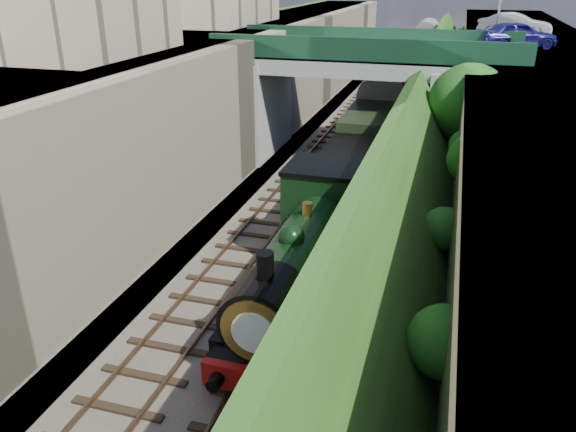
{
  "coord_description": "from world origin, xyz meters",
  "views": [
    {
      "loc": [
        5.12,
        -7.19,
        10.17
      ],
      "look_at": [
        0.0,
        10.18,
        2.3
      ],
      "focal_mm": 35.0,
      "sensor_mm": 36.0,
      "label": 1
    }
  ],
  "objects_px": {
    "road_bridge": "(375,93)",
    "car_silver": "(515,25)",
    "tree": "(471,107)",
    "car_blue": "(517,35)",
    "tender": "(349,187)",
    "locomotive": "(306,257)"
  },
  "relations": [
    {
      "from": "tree",
      "to": "car_silver",
      "type": "distance_m",
      "value": 15.47
    },
    {
      "from": "road_bridge",
      "to": "car_silver",
      "type": "bearing_deg",
      "value": 53.44
    },
    {
      "from": "locomotive",
      "to": "tender",
      "type": "xyz_separation_m",
      "value": [
        -0.0,
        7.36,
        -0.27
      ]
    },
    {
      "from": "tree",
      "to": "car_blue",
      "type": "distance_m",
      "value": 9.25
    },
    {
      "from": "locomotive",
      "to": "tender",
      "type": "relative_size",
      "value": 1.7
    },
    {
      "from": "road_bridge",
      "to": "tree",
      "type": "distance_m",
      "value": 7.03
    },
    {
      "from": "car_blue",
      "to": "tender",
      "type": "bearing_deg",
      "value": 128.47
    },
    {
      "from": "road_bridge",
      "to": "car_silver",
      "type": "xyz_separation_m",
      "value": [
        7.52,
        10.14,
        2.93
      ]
    },
    {
      "from": "car_silver",
      "to": "car_blue",
      "type": "bearing_deg",
      "value": -174.39
    },
    {
      "from": "car_blue",
      "to": "car_silver",
      "type": "distance_m",
      "value": 6.42
    },
    {
      "from": "road_bridge",
      "to": "tree",
      "type": "bearing_deg",
      "value": -44.83
    },
    {
      "from": "tree",
      "to": "car_blue",
      "type": "bearing_deg",
      "value": 75.55
    },
    {
      "from": "road_bridge",
      "to": "car_silver",
      "type": "relative_size",
      "value": 3.47
    },
    {
      "from": "tree",
      "to": "tender",
      "type": "relative_size",
      "value": 1.1
    },
    {
      "from": "car_silver",
      "to": "tender",
      "type": "distance_m",
      "value": 20.77
    },
    {
      "from": "locomotive",
      "to": "car_silver",
      "type": "bearing_deg",
      "value": 74.43
    },
    {
      "from": "car_blue",
      "to": "tender",
      "type": "height_order",
      "value": "car_blue"
    },
    {
      "from": "locomotive",
      "to": "road_bridge",
      "type": "bearing_deg",
      "value": 90.92
    },
    {
      "from": "tender",
      "to": "tree",
      "type": "bearing_deg",
      "value": 37.54
    },
    {
      "from": "road_bridge",
      "to": "car_silver",
      "type": "distance_m",
      "value": 12.96
    },
    {
      "from": "tender",
      "to": "road_bridge",
      "type": "bearing_deg",
      "value": 91.71
    },
    {
      "from": "road_bridge",
      "to": "car_silver",
      "type": "height_order",
      "value": "car_silver"
    }
  ]
}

